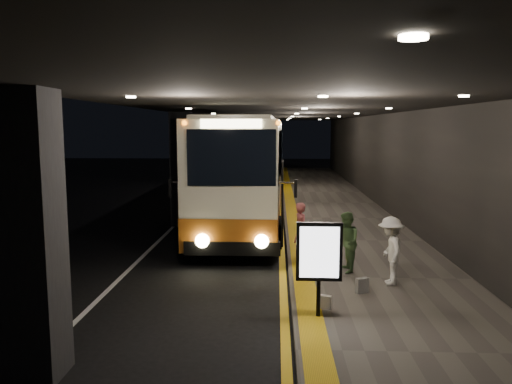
{
  "coord_description": "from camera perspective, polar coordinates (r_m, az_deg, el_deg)",
  "views": [
    {
      "loc": [
        2.17,
        -15.16,
        3.84
      ],
      "look_at": [
        1.5,
        1.11,
        1.7
      ],
      "focal_mm": 35.0,
      "sensor_mm": 36.0,
      "label": 1
    }
  ],
  "objects": [
    {
      "name": "coach_second",
      "position": [
        31.95,
        -0.16,
        3.58
      ],
      "size": [
        2.59,
        11.08,
        3.46
      ],
      "rotation": [
        0.0,
        0.0,
        0.03
      ],
      "color": "beige",
      "rests_on": "ground"
    },
    {
      "name": "ground",
      "position": [
        15.79,
        -5.64,
        -6.63
      ],
      "size": [
        90.0,
        90.0,
        0.0
      ],
      "primitive_type": "plane",
      "color": "black"
    },
    {
      "name": "passenger_boarding",
      "position": [
        14.17,
        5.2,
        -4.36
      ],
      "size": [
        0.54,
        0.67,
        1.58
      ],
      "primitive_type": "imported",
      "rotation": [
        0.0,
        0.0,
        1.9
      ],
      "color": "#C75C61",
      "rests_on": "sidewalk"
    },
    {
      "name": "tactile_strip",
      "position": [
        20.51,
        4.23,
        -2.89
      ],
      "size": [
        0.5,
        50.0,
        0.01
      ],
      "primitive_type": "cube",
      "color": "gold",
      "rests_on": "sidewalk"
    },
    {
      "name": "stanchion_post",
      "position": [
        12.15,
        5.21,
        -7.34
      ],
      "size": [
        0.05,
        0.05,
        1.17
      ],
      "primitive_type": "cylinder",
      "color": "black",
      "rests_on": "sidewalk"
    },
    {
      "name": "sidewalk",
      "position": [
        20.67,
        9.51,
        -3.11
      ],
      "size": [
        4.5,
        50.0,
        0.15
      ],
      "primitive_type": "cube",
      "color": "#514C44",
      "rests_on": "ground"
    },
    {
      "name": "kerb_stripe_yellow",
      "position": [
        20.53,
        2.83,
        -3.29
      ],
      "size": [
        0.18,
        50.0,
        0.01
      ],
      "primitive_type": "cube",
      "color": "gold",
      "rests_on": "ground"
    },
    {
      "name": "terminal_wall",
      "position": [
        20.75,
        15.88,
        4.88
      ],
      "size": [
        0.1,
        50.0,
        6.0
      ],
      "primitive_type": "cube",
      "color": "black",
      "rests_on": "ground"
    },
    {
      "name": "passenger_waiting_green",
      "position": [
        12.93,
        10.27,
        -5.66
      ],
      "size": [
        0.55,
        0.8,
        1.55
      ],
      "primitive_type": "imported",
      "rotation": [
        0.0,
        0.0,
        -1.46
      ],
      "color": "#466839",
      "rests_on": "sidewalk"
    },
    {
      "name": "info_sign",
      "position": [
        9.74,
        7.23,
        -6.99
      ],
      "size": [
        0.89,
        0.13,
        1.88
      ],
      "rotation": [
        0.0,
        0.0,
        -0.01
      ],
      "color": "black",
      "rests_on": "sidewalk"
    },
    {
      "name": "passenger_waiting_white",
      "position": [
        12.19,
        15.12,
        -6.47
      ],
      "size": [
        0.53,
        1.06,
        1.61
      ],
      "primitive_type": "imported",
      "rotation": [
        0.0,
        0.0,
        -1.62
      ],
      "color": "white",
      "rests_on": "sidewalk"
    },
    {
      "name": "canopy",
      "position": [
        20.18,
        3.35,
        9.63
      ],
      "size": [
        9.0,
        50.0,
        0.4
      ],
      "primitive_type": "cube",
      "color": "black",
      "rests_on": "support_columns"
    },
    {
      "name": "coach_main",
      "position": [
        19.55,
        -1.12,
        1.91
      ],
      "size": [
        2.9,
        13.03,
        4.04
      ],
      "rotation": [
        0.0,
        0.0,
        -0.02
      ],
      "color": "beige",
      "rests_on": "ground"
    },
    {
      "name": "support_columns",
      "position": [
        19.58,
        -8.45,
        2.6
      ],
      "size": [
        0.8,
        24.8,
        4.4
      ],
      "color": "black",
      "rests_on": "ground"
    },
    {
      "name": "bag_plain",
      "position": [
        10.5,
        7.97,
        -12.37
      ],
      "size": [
        0.25,
        0.19,
        0.28
      ],
      "primitive_type": "cube",
      "rotation": [
        0.0,
        0.0,
        -0.31
      ],
      "color": "beige",
      "rests_on": "sidewalk"
    },
    {
      "name": "coach_third",
      "position": [
        47.77,
        0.71,
        5.06
      ],
      "size": [
        2.75,
        12.08,
        3.78
      ],
      "rotation": [
        0.0,
        0.0,
        -0.02
      ],
      "color": "beige",
      "rests_on": "ground"
    },
    {
      "name": "bag_polka",
      "position": [
        11.57,
        12.02,
        -10.4
      ],
      "size": [
        0.31,
        0.22,
        0.34
      ],
      "primitive_type": "cube",
      "rotation": [
        0.0,
        0.0,
        0.42
      ],
      "color": "black",
      "rests_on": "sidewalk"
    },
    {
      "name": "lane_line_white",
      "position": [
        20.91,
        -8.64,
        -3.17
      ],
      "size": [
        0.12,
        50.0,
        0.01
      ],
      "primitive_type": "cube",
      "color": "silver",
      "rests_on": "ground"
    }
  ]
}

